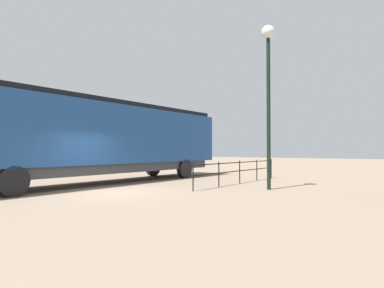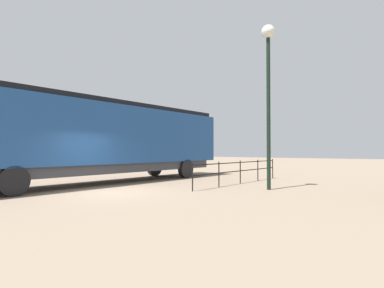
{
  "view_description": "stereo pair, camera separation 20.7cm",
  "coord_description": "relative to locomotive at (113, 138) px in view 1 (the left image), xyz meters",
  "views": [
    {
      "loc": [
        9.94,
        -8.04,
        1.63
      ],
      "look_at": [
        1.35,
        3.34,
        1.92
      ],
      "focal_mm": 30.05,
      "sensor_mm": 36.0,
      "label": 1
    },
    {
      "loc": [
        10.1,
        -7.91,
        1.63
      ],
      "look_at": [
        1.35,
        3.34,
        1.92
      ],
      "focal_mm": 30.05,
      "sensor_mm": 36.0,
      "label": 2
    }
  ],
  "objects": [
    {
      "name": "locomotive",
      "position": [
        0.0,
        0.0,
        0.0
      ],
      "size": [
        2.88,
        15.18,
        4.05
      ],
      "color": "navy",
      "rests_on": "ground_plane"
    },
    {
      "name": "lamp_post",
      "position": [
        7.6,
        1.97,
        2.71
      ],
      "size": [
        0.56,
        0.56,
        6.9
      ],
      "color": "black",
      "rests_on": "ground_plane"
    },
    {
      "name": "platform_fence",
      "position": [
        5.42,
        3.46,
        -1.54
      ],
      "size": [
        0.05,
        7.75,
        1.13
      ],
      "color": "black",
      "rests_on": "ground_plane"
    },
    {
      "name": "ground_plane",
      "position": [
        3.18,
        -2.62,
        -2.27
      ],
      "size": [
        120.0,
        120.0,
        0.0
      ],
      "primitive_type": "plane",
      "color": "#84705B"
    }
  ]
}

